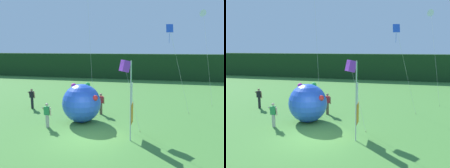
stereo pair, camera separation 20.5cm
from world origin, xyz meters
The scene contains 10 objects.
ground_plane centered at (0.00, 0.00, 0.00)m, with size 120.00×120.00×0.00m, color #478438.
distant_treeline centered at (0.00, 25.98, 2.04)m, with size 80.00×2.40×4.08m, color #193819.
banner_flag centered at (2.44, 0.51, 2.15)m, with size 0.06×1.03×4.49m.
person_near_banner centered at (-0.54, 4.81, 0.89)m, with size 0.55×0.48×1.66m.
person_mid_field centered at (-3.16, 1.20, 0.86)m, with size 0.55×0.48×1.61m.
person_far_left centered at (-6.74, 5.21, 0.92)m, with size 0.55×0.48×1.71m.
inflatable_balloon centered at (-1.36, 2.76, 1.35)m, with size 2.68×2.68×2.73m.
kite_purple_box_0 centered at (1.72, 2.46, 3.99)m, with size 1.54×1.19×4.41m.
kite_blue_diamond_1 centered at (4.55, 5.66, 6.06)m, with size 2.02×1.19×6.84m.
kite_white_delta_3 centered at (7.55, 11.79, 8.27)m, with size 1.26×2.58×8.67m.
Camera 1 is at (4.21, -12.07, 5.19)m, focal length 37.24 mm.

